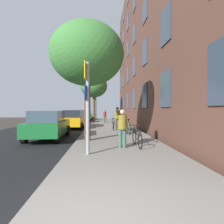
% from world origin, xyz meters
% --- Properties ---
extents(ground_plane, '(41.80, 41.80, 0.00)m').
position_xyz_m(ground_plane, '(-2.40, 15.00, 0.00)').
color(ground_plane, '#332D28').
extents(road_asphalt, '(7.00, 38.00, 0.01)m').
position_xyz_m(road_asphalt, '(-4.50, 15.00, 0.01)').
color(road_asphalt, black).
rests_on(road_asphalt, ground).
extents(sidewalk, '(4.20, 38.00, 0.12)m').
position_xyz_m(sidewalk, '(1.10, 15.00, 0.06)').
color(sidewalk, gray).
rests_on(sidewalk, ground).
extents(building_facade, '(0.56, 27.00, 16.47)m').
position_xyz_m(building_facade, '(3.69, 14.50, 8.25)').
color(building_facade, '#513328').
rests_on(building_facade, ground).
extents(sign_post, '(0.16, 0.60, 3.25)m').
position_xyz_m(sign_post, '(-0.21, 3.94, 2.04)').
color(sign_post, gray).
rests_on(sign_post, sidewalk).
extents(traffic_light, '(0.43, 0.24, 3.81)m').
position_xyz_m(traffic_light, '(-0.64, 24.92, 2.72)').
color(traffic_light, black).
rests_on(traffic_light, sidewalk).
extents(tree_near, '(3.74, 3.74, 5.97)m').
position_xyz_m(tree_near, '(-0.42, 6.79, 4.49)').
color(tree_near, '#4C3823').
rests_on(tree_near, sidewalk).
extents(tree_far, '(3.63, 3.63, 6.27)m').
position_xyz_m(tree_far, '(-0.73, 21.77, 4.82)').
color(tree_far, brown).
rests_on(tree_far, sidewalk).
extents(bicycle_0, '(0.42, 1.72, 0.96)m').
position_xyz_m(bicycle_0, '(1.83, 5.17, 0.49)').
color(bicycle_0, black).
rests_on(bicycle_0, sidewalk).
extents(bicycle_1, '(0.42, 1.70, 0.97)m').
position_xyz_m(bicycle_1, '(2.03, 9.08, 0.50)').
color(bicycle_1, black).
rests_on(bicycle_1, sidewalk).
extents(bicycle_2, '(0.42, 1.58, 0.92)m').
position_xyz_m(bicycle_2, '(1.24, 11.56, 0.48)').
color(bicycle_2, black).
rests_on(bicycle_2, sidewalk).
extents(bicycle_3, '(0.55, 1.65, 0.99)m').
position_xyz_m(bicycle_3, '(1.65, 16.21, 0.51)').
color(bicycle_3, black).
rests_on(bicycle_3, sidewalk).
extents(pedestrian_0, '(0.50, 0.50, 1.59)m').
position_xyz_m(pedestrian_0, '(1.17, 4.96, 1.03)').
color(pedestrian_0, '#33594C').
rests_on(pedestrian_0, sidewalk).
extents(pedestrian_1, '(0.55, 0.55, 1.77)m').
position_xyz_m(pedestrian_1, '(1.52, 11.35, 1.13)').
color(pedestrian_1, '#4C4742').
rests_on(pedestrian_1, sidewalk).
extents(pedestrian_2, '(0.45, 0.45, 1.53)m').
position_xyz_m(pedestrian_2, '(0.69, 18.31, 1.00)').
color(pedestrian_2, '#33594C').
rests_on(pedestrian_2, sidewalk).
extents(car_0, '(1.98, 4.25, 1.62)m').
position_xyz_m(car_0, '(-2.73, 8.00, 0.84)').
color(car_0, '#19662D').
rests_on(car_0, road_asphalt).
extents(car_1, '(2.04, 4.54, 1.62)m').
position_xyz_m(car_1, '(-2.19, 13.59, 0.84)').
color(car_1, orange).
rests_on(car_1, road_asphalt).
extents(car_2, '(1.96, 4.23, 1.62)m').
position_xyz_m(car_2, '(-2.62, 19.36, 0.84)').
color(car_2, navy).
rests_on(car_2, road_asphalt).
extents(car_3, '(1.94, 4.10, 1.62)m').
position_xyz_m(car_3, '(-2.12, 25.01, 0.84)').
color(car_3, '#19662D').
rests_on(car_3, road_asphalt).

